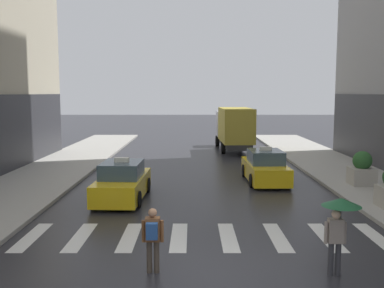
{
  "coord_description": "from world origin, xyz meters",
  "views": [
    {
      "loc": [
        -0.36,
        -10.28,
        4.49
      ],
      "look_at": [
        -0.28,
        8.0,
        2.35
      ],
      "focal_mm": 41.0,
      "sensor_mm": 36.0,
      "label": 1
    }
  ],
  "objects_px": {
    "pedestrian_with_backpack": "(151,236)",
    "planter_mid_block": "(360,169)",
    "taxi_lead": "(121,183)",
    "taxi_second": "(263,168)",
    "box_truck": "(232,127)",
    "pedestrian_with_umbrella": "(337,215)"
  },
  "relations": [
    {
      "from": "taxi_lead",
      "to": "pedestrian_with_umbrella",
      "type": "relative_size",
      "value": 2.37
    },
    {
      "from": "box_truck",
      "to": "pedestrian_with_umbrella",
      "type": "bearing_deg",
      "value": -89.13
    },
    {
      "from": "taxi_second",
      "to": "planter_mid_block",
      "type": "xyz_separation_m",
      "value": [
        4.38,
        -1.34,
        0.15
      ]
    },
    {
      "from": "pedestrian_with_backpack",
      "to": "planter_mid_block",
      "type": "relative_size",
      "value": 1.03
    },
    {
      "from": "taxi_lead",
      "to": "taxi_second",
      "type": "height_order",
      "value": "same"
    },
    {
      "from": "pedestrian_with_umbrella",
      "to": "pedestrian_with_backpack",
      "type": "xyz_separation_m",
      "value": [
        -4.58,
        0.08,
        -0.54
      ]
    },
    {
      "from": "pedestrian_with_umbrella",
      "to": "planter_mid_block",
      "type": "relative_size",
      "value": 1.21
    },
    {
      "from": "planter_mid_block",
      "to": "pedestrian_with_backpack",
      "type": "bearing_deg",
      "value": -132.22
    },
    {
      "from": "pedestrian_with_backpack",
      "to": "taxi_lead",
      "type": "bearing_deg",
      "value": 104.38
    },
    {
      "from": "pedestrian_with_backpack",
      "to": "pedestrian_with_umbrella",
      "type": "bearing_deg",
      "value": -1.04
    },
    {
      "from": "pedestrian_with_backpack",
      "to": "box_truck",
      "type": "bearing_deg",
      "value": 79.66
    },
    {
      "from": "taxi_second",
      "to": "pedestrian_with_umbrella",
      "type": "relative_size",
      "value": 2.36
    },
    {
      "from": "taxi_lead",
      "to": "taxi_second",
      "type": "bearing_deg",
      "value": 29.04
    },
    {
      "from": "taxi_second",
      "to": "box_truck",
      "type": "relative_size",
      "value": 0.6
    },
    {
      "from": "pedestrian_with_umbrella",
      "to": "planter_mid_block",
      "type": "height_order",
      "value": "pedestrian_with_umbrella"
    },
    {
      "from": "pedestrian_with_umbrella",
      "to": "pedestrian_with_backpack",
      "type": "bearing_deg",
      "value": 178.96
    },
    {
      "from": "taxi_lead",
      "to": "planter_mid_block",
      "type": "bearing_deg",
      "value": 12.02
    },
    {
      "from": "pedestrian_with_umbrella",
      "to": "pedestrian_with_backpack",
      "type": "distance_m",
      "value": 4.61
    },
    {
      "from": "taxi_second",
      "to": "pedestrian_with_backpack",
      "type": "height_order",
      "value": "taxi_second"
    },
    {
      "from": "box_truck",
      "to": "planter_mid_block",
      "type": "bearing_deg",
      "value": -69.91
    },
    {
      "from": "pedestrian_with_umbrella",
      "to": "pedestrian_with_backpack",
      "type": "height_order",
      "value": "pedestrian_with_umbrella"
    },
    {
      "from": "taxi_second",
      "to": "taxi_lead",
      "type": "bearing_deg",
      "value": -150.96
    }
  ]
}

